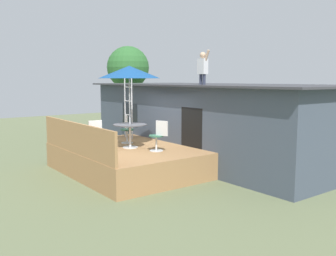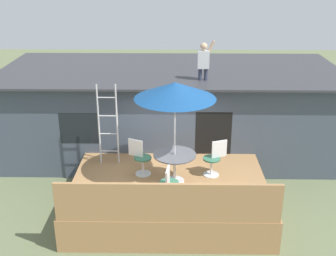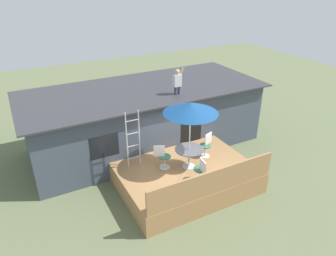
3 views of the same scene
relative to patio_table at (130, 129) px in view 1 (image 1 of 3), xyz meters
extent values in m
plane|color=#66704C|center=(-0.14, 0.00, -1.39)|extent=(40.00, 40.00, 0.00)
cube|color=#424C5B|center=(-0.14, 3.60, -0.04)|extent=(10.00, 4.00, 2.70)
cube|color=#38383D|center=(-0.14, 3.60, 1.34)|extent=(10.50, 4.50, 0.06)
cube|color=black|center=(-2.65, 1.61, 0.16)|extent=(1.10, 0.03, 0.90)
cube|color=black|center=(1.07, 1.61, -0.34)|extent=(1.00, 0.03, 2.00)
cube|color=#A87A4C|center=(-0.14, 0.00, -0.99)|extent=(4.82, 3.55, 0.80)
cube|color=#A87A4C|center=(-0.14, -1.72, -0.14)|extent=(4.72, 0.08, 0.90)
cylinder|color=silver|center=(0.00, 0.00, -0.57)|extent=(0.48, 0.48, 0.03)
cylinder|color=silver|center=(0.00, 0.00, -0.22)|extent=(0.07, 0.07, 0.71)
cylinder|color=#4C4C51|center=(0.00, 0.00, 0.14)|extent=(1.04, 1.04, 0.03)
cylinder|color=silver|center=(0.00, 0.00, 0.61)|extent=(0.04, 0.04, 2.40)
cone|color=#194C8C|center=(0.00, 0.00, 1.76)|extent=(1.90, 1.90, 0.38)
cylinder|color=silver|center=(-1.99, 1.00, 0.51)|extent=(0.04, 0.04, 2.20)
cylinder|color=silver|center=(-1.51, 1.00, 0.51)|extent=(0.04, 0.04, 2.20)
cylinder|color=silver|center=(-1.75, 1.00, -0.24)|extent=(0.48, 0.03, 0.03)
cylinder|color=silver|center=(-1.75, 1.00, 0.26)|extent=(0.48, 0.03, 0.03)
cylinder|color=silver|center=(-1.75, 1.00, 0.76)|extent=(0.48, 0.03, 0.03)
cylinder|color=silver|center=(-1.75, 1.00, 1.26)|extent=(0.48, 0.03, 0.03)
cylinder|color=#33384C|center=(0.70, 2.31, 1.54)|extent=(0.10, 0.10, 0.34)
cylinder|color=#33384C|center=(0.86, 2.31, 1.54)|extent=(0.10, 0.10, 0.34)
cube|color=silver|center=(0.78, 2.31, 1.96)|extent=(0.32, 0.20, 0.50)
sphere|color=tan|center=(0.78, 2.31, 2.32)|extent=(0.20, 0.20, 0.20)
cylinder|color=tan|center=(0.96, 2.31, 2.26)|extent=(0.26, 0.08, 0.44)
cylinder|color=silver|center=(-0.81, 0.37, -0.58)|extent=(0.40, 0.40, 0.02)
cylinder|color=silver|center=(-0.81, 0.37, -0.36)|extent=(0.06, 0.06, 0.44)
cylinder|color=#33664C|center=(-0.81, 0.37, -0.13)|extent=(0.44, 0.44, 0.04)
cube|color=silver|center=(-0.99, 0.45, 0.11)|extent=(0.38, 0.20, 0.44)
cylinder|color=silver|center=(0.93, 0.35, -0.58)|extent=(0.40, 0.40, 0.02)
cylinder|color=silver|center=(0.93, 0.35, -0.36)|extent=(0.06, 0.06, 0.44)
cylinder|color=#33664C|center=(0.93, 0.35, -0.13)|extent=(0.44, 0.44, 0.04)
cube|color=silver|center=(1.12, 0.42, 0.11)|extent=(0.39, 0.18, 0.44)
cylinder|color=silver|center=(-0.13, -0.90, -0.58)|extent=(0.40, 0.40, 0.02)
cylinder|color=silver|center=(-0.13, -0.90, -0.36)|extent=(0.06, 0.06, 0.44)
cylinder|color=#33664C|center=(-0.13, -0.90, -0.13)|extent=(0.44, 0.44, 0.04)
cube|color=silver|center=(-0.15, -1.10, 0.11)|extent=(0.09, 0.40, 0.44)
cylinder|color=brown|center=(-7.60, 4.50, 0.17)|extent=(0.32, 0.32, 3.11)
sphere|color=#2D662D|center=(-7.60, 4.50, 2.18)|extent=(2.25, 2.25, 2.25)
camera|label=1|loc=(10.00, -6.01, 1.55)|focal=40.27mm
camera|label=2|loc=(-0.01, -9.31, 4.60)|focal=45.56mm
camera|label=3|loc=(-5.26, -8.27, 5.86)|focal=33.56mm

